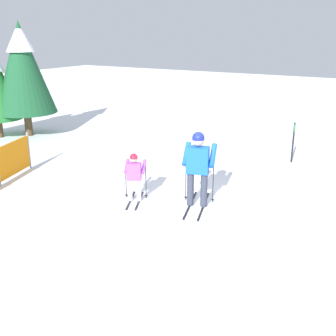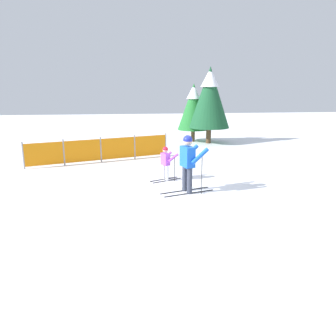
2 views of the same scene
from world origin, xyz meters
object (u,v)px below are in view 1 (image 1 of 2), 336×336
(skier_child, at_px, (134,173))
(conifer_far, at_px, (22,66))
(trail_marker, at_px, (293,138))
(skier_adult, at_px, (198,162))

(skier_child, bearing_deg, conifer_far, 40.20)
(conifer_far, height_order, trail_marker, conifer_far)
(skier_adult, distance_m, skier_child, 1.53)
(skier_adult, relative_size, conifer_far, 0.41)
(skier_child, relative_size, trail_marker, 0.95)
(skier_child, xyz_separation_m, conifer_far, (3.27, 7.29, 1.92))
(conifer_far, bearing_deg, skier_adult, -107.63)
(skier_adult, distance_m, trail_marker, 4.60)
(skier_child, distance_m, conifer_far, 8.21)
(conifer_far, bearing_deg, skier_child, -114.16)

